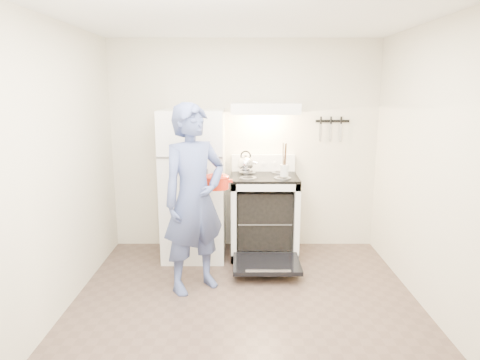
# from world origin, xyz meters

# --- Properties ---
(floor) EXTENTS (3.60, 3.60, 0.00)m
(floor) POSITION_xyz_m (0.00, 0.00, 0.00)
(floor) COLOR #4D3C34
(floor) RESTS_ON ground
(back_wall) EXTENTS (3.20, 0.02, 2.50)m
(back_wall) POSITION_xyz_m (0.00, 1.80, 1.25)
(back_wall) COLOR beige
(back_wall) RESTS_ON ground
(refrigerator) EXTENTS (0.70, 0.70, 1.70)m
(refrigerator) POSITION_xyz_m (-0.58, 1.45, 0.85)
(refrigerator) COLOR white
(refrigerator) RESTS_ON floor
(stove_body) EXTENTS (0.76, 0.65, 0.92)m
(stove_body) POSITION_xyz_m (0.23, 1.48, 0.46)
(stove_body) COLOR white
(stove_body) RESTS_ON floor
(cooktop) EXTENTS (0.76, 0.65, 0.03)m
(cooktop) POSITION_xyz_m (0.23, 1.48, 0.94)
(cooktop) COLOR black
(cooktop) RESTS_ON stove_body
(backsplash) EXTENTS (0.76, 0.07, 0.20)m
(backsplash) POSITION_xyz_m (0.23, 1.76, 1.05)
(backsplash) COLOR white
(backsplash) RESTS_ON cooktop
(oven_door) EXTENTS (0.70, 0.54, 0.04)m
(oven_door) POSITION_xyz_m (0.23, 0.88, 0.12)
(oven_door) COLOR black
(oven_door) RESTS_ON floor
(oven_rack) EXTENTS (0.60, 0.52, 0.01)m
(oven_rack) POSITION_xyz_m (0.23, 1.48, 0.44)
(oven_rack) COLOR slate
(oven_rack) RESTS_ON stove_body
(range_hood) EXTENTS (0.76, 0.50, 0.12)m
(range_hood) POSITION_xyz_m (0.23, 1.55, 1.71)
(range_hood) COLOR white
(range_hood) RESTS_ON back_wall
(knife_strip) EXTENTS (0.40, 0.02, 0.03)m
(knife_strip) POSITION_xyz_m (1.05, 1.79, 1.55)
(knife_strip) COLOR black
(knife_strip) RESTS_ON back_wall
(pizza_stone) EXTENTS (0.34, 0.34, 0.02)m
(pizza_stone) POSITION_xyz_m (0.25, 1.47, 0.45)
(pizza_stone) COLOR #8A6347
(pizza_stone) RESTS_ON oven_rack
(tea_kettle) EXTENTS (0.23, 0.19, 0.28)m
(tea_kettle) POSITION_xyz_m (0.01, 1.55, 1.09)
(tea_kettle) COLOR silver
(tea_kettle) RESTS_ON cooktop
(utensil_jar) EXTENTS (0.10, 0.10, 0.13)m
(utensil_jar) POSITION_xyz_m (0.44, 1.29, 1.05)
(utensil_jar) COLOR silver
(utensil_jar) RESTS_ON cooktop
(person) EXTENTS (0.79, 0.74, 1.81)m
(person) POSITION_xyz_m (-0.48, 0.58, 0.90)
(person) COLOR #39487B
(person) RESTS_ON floor
(dutch_oven) EXTENTS (0.32, 0.25, 0.22)m
(dutch_oven) POSITION_xyz_m (-0.28, 0.81, 1.01)
(dutch_oven) COLOR red
(dutch_oven) RESTS_ON person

